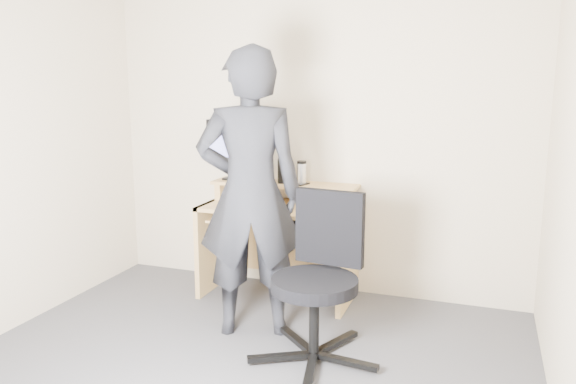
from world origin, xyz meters
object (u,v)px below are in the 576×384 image
Objects in this scene: monitor at (237,144)px; person at (250,194)px; office_chair at (320,272)px; desk at (281,228)px.

monitor is 0.27× the size of person.
person is at bearing 166.74° from office_chair.
office_chair is (0.60, -0.96, 0.01)m from desk.
person is (0.48, -0.84, -0.23)m from monitor.
monitor is 1.00m from person.
person is at bearing -66.89° from monitor.
monitor is 0.52× the size of office_chair.
person is at bearing -85.89° from desk.
desk is 1.13m from office_chair.
person reaches higher than monitor.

